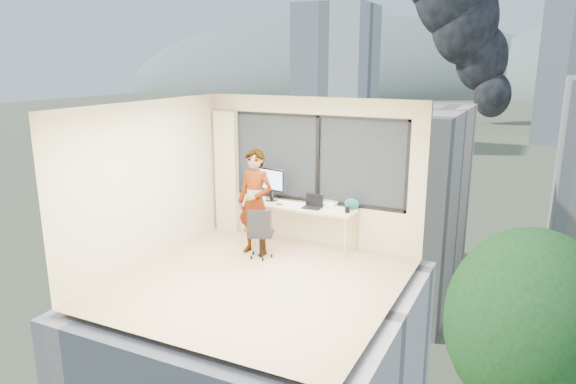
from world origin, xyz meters
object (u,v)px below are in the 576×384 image
Objects in this scene: chair at (261,232)px; person at (255,202)px; handbag at (352,204)px; monitor at (271,184)px; game_console at (328,203)px; desk at (304,227)px; laptop at (312,202)px.

chair is 0.49× the size of person.
chair is 3.57× the size of handbag.
monitor is 1.10m from game_console.
desk is 0.98m from monitor.
chair is 1.03m from laptop.
person is at bearing -129.27° from game_console.
desk is 1.03m from person.
laptop reaches higher than chair.
laptop is at bearing -114.27° from game_console.
monitor reaches higher than laptop.
laptop is at bearing 1.37° from monitor.
desk is 3.04× the size of monitor.
desk is at bearing 176.41° from handbag.
game_console is at bearing 45.51° from person.
person is 0.75m from monitor.
desk is at bearing -138.44° from game_console.
monitor is (-0.08, 0.73, 0.15)m from person.
desk is 0.90m from chair.
laptop is (0.79, 0.57, -0.04)m from person.
person is 5.31× the size of laptop.
monitor reaches higher than desk.
chair is at bearing -34.49° from person.
game_console is at bearing 54.17° from laptop.
person is 1.30m from game_console.
monitor is 1.52m from handbag.
chair is at bearing -119.38° from game_console.
desk is at bearing 38.97° from chair.
monitor is at bearing 85.48° from chair.
person reaches higher than laptop.
monitor is (-0.70, 0.10, 0.67)m from desk.
monitor is at bearing 167.80° from laptop.
monitor is 1.76× the size of laptop.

